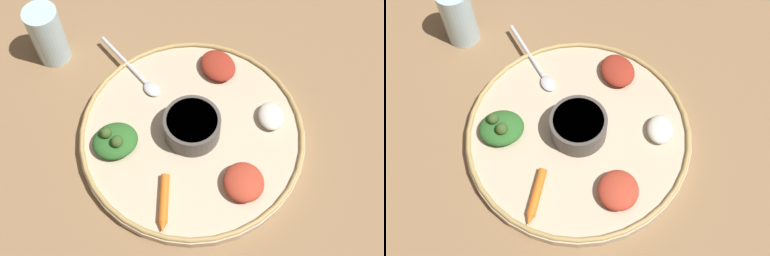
{
  "view_description": "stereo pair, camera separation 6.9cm",
  "coord_description": "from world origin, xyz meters",
  "views": [
    {
      "loc": [
        -0.36,
        0.07,
        0.71
      ],
      "look_at": [
        0.0,
        0.0,
        0.03
      ],
      "focal_mm": 44.39,
      "sensor_mm": 36.0,
      "label": 1
    },
    {
      "loc": [
        -0.37,
        -0.0,
        0.71
      ],
      "look_at": [
        0.0,
        0.0,
        0.03
      ],
      "focal_mm": 44.39,
      "sensor_mm": 36.0,
      "label": 2
    }
  ],
  "objects": [
    {
      "name": "mound_beet",
      "position": [
        0.12,
        -0.07,
        0.03
      ],
      "size": [
        0.09,
        0.08,
        0.02
      ],
      "primitive_type": "ellipsoid",
      "rotation": [
        0.0,
        0.0,
        0.4
      ],
      "color": "maroon",
      "rests_on": "platter"
    },
    {
      "name": "carrot_near_spoon",
      "position": [
        -0.11,
        0.07,
        0.03
      ],
      "size": [
        0.09,
        0.03,
        0.01
      ],
      "color": "orange",
      "rests_on": "platter"
    },
    {
      "name": "drinking_glass",
      "position": [
        0.22,
        0.22,
        0.05
      ],
      "size": [
        0.06,
        0.06,
        0.11
      ],
      "color": "silver",
      "rests_on": "ground_plane"
    },
    {
      "name": "spoon",
      "position": [
        0.13,
        0.07,
        0.02
      ],
      "size": [
        0.15,
        0.09,
        0.01
      ],
      "color": "silver",
      "rests_on": "platter"
    },
    {
      "name": "mound_berbere_red",
      "position": [
        -0.11,
        -0.06,
        0.03
      ],
      "size": [
        0.07,
        0.07,
        0.03
      ],
      "primitive_type": "ellipsoid",
      "rotation": [
        0.0,
        0.0,
        0.04
      ],
      "color": "#B73D28",
      "rests_on": "platter"
    },
    {
      "name": "ground_plane",
      "position": [
        0.0,
        0.0,
        0.0
      ],
      "size": [
        2.4,
        2.4,
        0.0
      ],
      "primitive_type": "plane",
      "color": "olive"
    },
    {
      "name": "center_bowl",
      "position": [
        0.0,
        0.0,
        0.04
      ],
      "size": [
        0.09,
        0.09,
        0.04
      ],
      "color": "#4C4742",
      "rests_on": "platter"
    },
    {
      "name": "mound_rice_white",
      "position": [
        -0.0,
        -0.13,
        0.03
      ],
      "size": [
        0.06,
        0.05,
        0.02
      ],
      "primitive_type": "ellipsoid",
      "rotation": [
        0.0,
        0.0,
        6.19
      ],
      "color": "silver",
      "rests_on": "platter"
    },
    {
      "name": "greens_pile",
      "position": [
        0.0,
        0.13,
        0.04
      ],
      "size": [
        0.08,
        0.08,
        0.04
      ],
      "color": "#2D6628",
      "rests_on": "platter"
    },
    {
      "name": "platter",
      "position": [
        0.0,
        0.0,
        0.01
      ],
      "size": [
        0.37,
        0.37,
        0.02
      ],
      "primitive_type": "cylinder",
      "color": "#C6B293",
      "rests_on": "ground_plane"
    },
    {
      "name": "platter_rim",
      "position": [
        0.0,
        0.0,
        0.02
      ],
      "size": [
        0.37,
        0.37,
        0.01
      ],
      "primitive_type": "torus",
      "color": "tan",
      "rests_on": "platter"
    }
  ]
}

